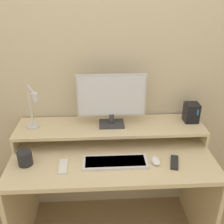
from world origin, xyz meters
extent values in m
cube|color=beige|center=(0.00, 0.70, 1.25)|extent=(6.00, 0.05, 2.50)
cube|color=beige|center=(0.00, 0.33, 0.75)|extent=(1.35, 0.66, 0.03)
cube|color=beige|center=(-0.66, 0.33, 0.37)|extent=(0.03, 0.66, 0.73)
cube|color=beige|center=(0.66, 0.33, 0.37)|extent=(0.03, 0.66, 0.73)
cube|color=beige|center=(-0.67, 0.51, 0.81)|extent=(0.02, 0.31, 0.10)
cube|color=beige|center=(0.67, 0.51, 0.81)|extent=(0.02, 0.31, 0.10)
cube|color=beige|center=(0.00, 0.51, 0.87)|extent=(1.35, 0.31, 0.02)
cube|color=#38383D|center=(0.01, 0.51, 0.89)|extent=(0.18, 0.13, 0.02)
cylinder|color=#38383D|center=(0.01, 0.51, 0.93)|extent=(0.04, 0.04, 0.07)
cube|color=#B7B7BC|center=(0.01, 0.52, 1.11)|extent=(0.48, 0.02, 0.30)
cube|color=silver|center=(0.01, 0.51, 1.11)|extent=(0.45, 0.01, 0.28)
cylinder|color=silver|center=(-0.55, 0.51, 0.89)|extent=(0.09, 0.09, 0.01)
cylinder|color=silver|center=(-0.55, 0.51, 1.05)|extent=(0.01, 0.01, 0.31)
cylinder|color=silver|center=(-0.51, 0.44, 1.20)|extent=(0.09, 0.15, 0.01)
cylinder|color=silver|center=(-0.48, 0.37, 1.17)|extent=(0.04, 0.04, 0.05)
cube|color=black|center=(0.60, 0.54, 0.95)|extent=(0.10, 0.10, 0.14)
cube|color=#1972F2|center=(0.62, 0.49, 0.98)|extent=(0.01, 0.00, 0.04)
cube|color=silver|center=(0.02, 0.22, 0.77)|extent=(0.42, 0.15, 0.02)
cube|color=#AFAFB3|center=(0.02, 0.22, 0.78)|extent=(0.38, 0.12, 0.01)
ellipsoid|color=white|center=(0.28, 0.21, 0.78)|extent=(0.06, 0.10, 0.03)
cube|color=white|center=(-0.31, 0.19, 0.77)|extent=(0.06, 0.14, 0.02)
cube|color=black|center=(0.40, 0.19, 0.77)|extent=(0.08, 0.15, 0.02)
cylinder|color=#232328|center=(-0.56, 0.24, 0.81)|extent=(0.09, 0.09, 0.09)
camera|label=1|loc=(-0.08, -1.15, 1.80)|focal=42.00mm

